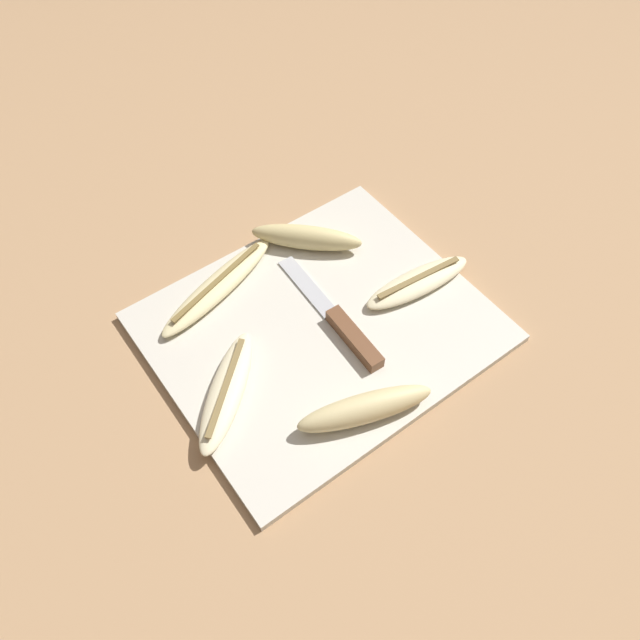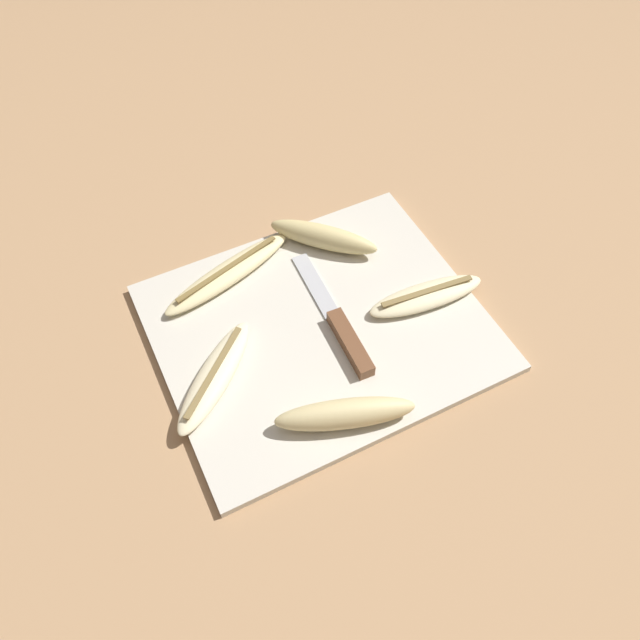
# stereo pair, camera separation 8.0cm
# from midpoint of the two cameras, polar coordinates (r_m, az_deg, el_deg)

# --- Properties ---
(ground_plane) EXTENTS (4.00, 4.00, 0.00)m
(ground_plane) POSITION_cam_midpoint_polar(r_m,az_deg,el_deg) (0.81, 2.79, -1.10)
(ground_plane) COLOR tan
(cutting_board) EXTENTS (0.41, 0.35, 0.01)m
(cutting_board) POSITION_cam_midpoint_polar(r_m,az_deg,el_deg) (0.81, 2.81, -0.86)
(cutting_board) COLOR beige
(cutting_board) RESTS_ON ground_plane
(knife) EXTENTS (0.03, 0.22, 0.02)m
(knife) POSITION_cam_midpoint_polar(r_m,az_deg,el_deg) (0.79, 5.06, -1.33)
(knife) COLOR brown
(knife) RESTS_ON cutting_board
(banana_soft_right) EXTENTS (0.21, 0.10, 0.02)m
(banana_soft_right) POSITION_cam_midpoint_polar(r_m,az_deg,el_deg) (0.85, -5.76, 4.10)
(banana_soft_right) COLOR beige
(banana_soft_right) RESTS_ON cutting_board
(banana_spotted_left) EXTENTS (0.13, 0.13, 0.04)m
(banana_spotted_left) POSITION_cam_midpoint_polar(r_m,az_deg,el_deg) (0.88, 2.92, 7.44)
(banana_spotted_left) COLOR #DBC684
(banana_spotted_left) RESTS_ON cutting_board
(banana_mellow_near) EXTENTS (0.17, 0.09, 0.04)m
(banana_mellow_near) POSITION_cam_midpoint_polar(r_m,az_deg,el_deg) (0.72, 5.52, -8.77)
(banana_mellow_near) COLOR beige
(banana_mellow_near) RESTS_ON cutting_board
(banana_bright_far) EXTENTS (0.15, 0.14, 0.02)m
(banana_bright_far) POSITION_cam_midpoint_polar(r_m,az_deg,el_deg) (0.75, -6.63, -5.33)
(banana_bright_far) COLOR beige
(banana_bright_far) RESTS_ON cutting_board
(banana_pale_long) EXTENTS (0.17, 0.06, 0.02)m
(banana_pale_long) POSITION_cam_midpoint_polar(r_m,az_deg,el_deg) (0.84, 12.38, 1.98)
(banana_pale_long) COLOR beige
(banana_pale_long) RESTS_ON cutting_board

